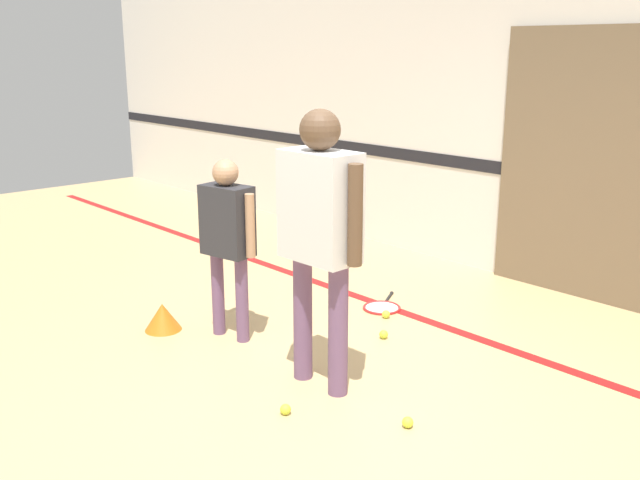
{
  "coord_description": "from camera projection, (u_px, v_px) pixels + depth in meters",
  "views": [
    {
      "loc": [
        2.9,
        -2.92,
        2.12
      ],
      "look_at": [
        -0.21,
        -0.07,
        0.97
      ],
      "focal_mm": 40.0,
      "sensor_mm": 36.0,
      "label": 1
    }
  ],
  "objects": [
    {
      "name": "tennis_ball_by_spare_racket",
      "position": [
        386.0,
        314.0,
        5.75
      ],
      "size": [
        0.07,
        0.07,
        0.07
      ],
      "primitive_type": "sphere",
      "color": "#CCE038",
      "rests_on": "ground_plane"
    },
    {
      "name": "floor_stripe",
      "position": [
        474.0,
        337.0,
        5.37
      ],
      "size": [
        14.4,
        0.1,
        0.01
      ],
      "color": "red",
      "rests_on": "ground_plane"
    },
    {
      "name": "person_instructor",
      "position": [
        320.0,
        221.0,
        4.33
      ],
      "size": [
        0.67,
        0.29,
        1.77
      ],
      "rotation": [
        0.0,
        0.0,
        0.03
      ],
      "color": "#6B4C70",
      "rests_on": "ground_plane"
    },
    {
      "name": "tennis_ball_near_instructor",
      "position": [
        285.0,
        409.0,
        4.24
      ],
      "size": [
        0.07,
        0.07,
        0.07
      ],
      "primitive_type": "sphere",
      "color": "#CCE038",
      "rests_on": "ground_plane"
    },
    {
      "name": "tennis_ball_stray_right",
      "position": [
        384.0,
        334.0,
        5.34
      ],
      "size": [
        0.07,
        0.07,
        0.07
      ],
      "primitive_type": "sphere",
      "color": "#CCE038",
      "rests_on": "ground_plane"
    },
    {
      "name": "tennis_ball_stray_left",
      "position": [
        408.0,
        422.0,
        4.09
      ],
      "size": [
        0.07,
        0.07,
        0.07
      ],
      "primitive_type": "sphere",
      "color": "#CCE038",
      "rests_on": "ground_plane"
    },
    {
      "name": "racket_spare_on_floor",
      "position": [
        382.0,
        307.0,
        5.97
      ],
      "size": [
        0.43,
        0.57,
        0.03
      ],
      "rotation": [
        0.0,
        0.0,
        2.09
      ],
      "color": "red",
      "rests_on": "ground_plane"
    },
    {
      "name": "ground_plane",
      "position": [
        351.0,
        392.0,
        4.52
      ],
      "size": [
        16.0,
        16.0,
        0.0
      ],
      "primitive_type": "plane",
      "color": "tan"
    },
    {
      "name": "person_student_left",
      "position": [
        228.0,
        230.0,
        5.17
      ],
      "size": [
        0.51,
        0.28,
        1.35
      ],
      "rotation": [
        0.0,
        0.0,
        0.19
      ],
      "color": "#6B4C70",
      "rests_on": "ground_plane"
    },
    {
      "name": "training_cone",
      "position": [
        163.0,
        317.0,
        5.49
      ],
      "size": [
        0.28,
        0.28,
        0.21
      ],
      "color": "orange",
      "rests_on": "ground_plane"
    },
    {
      "name": "wall_back",
      "position": [
        592.0,
        112.0,
        5.94
      ],
      "size": [
        16.0,
        0.07,
        3.2
      ],
      "color": "silver",
      "rests_on": "ground_plane"
    }
  ]
}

